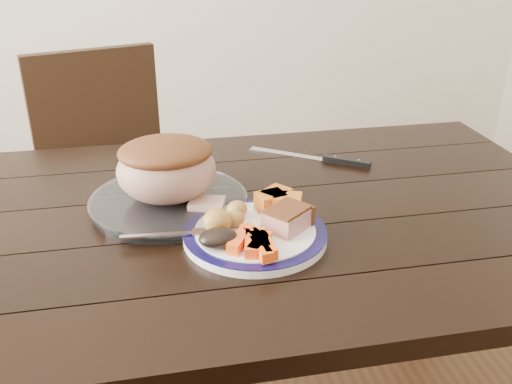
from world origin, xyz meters
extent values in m
cube|color=black|center=(0.00, 0.00, 0.73)|extent=(1.61, 0.91, 0.04)
cube|color=black|center=(0.72, 0.37, 0.35)|extent=(0.07, 0.07, 0.71)
cube|color=black|center=(-0.24, 0.65, 0.45)|extent=(0.53, 0.53, 0.04)
cube|color=black|center=(-0.30, 0.84, 0.70)|extent=(0.41, 0.17, 0.46)
cube|color=black|center=(-0.12, 0.88, 0.21)|extent=(0.04, 0.04, 0.43)
cube|color=black|center=(-0.01, 0.53, 0.21)|extent=(0.04, 0.04, 0.43)
cube|color=black|center=(-0.46, 0.77, 0.21)|extent=(0.04, 0.04, 0.43)
cube|color=black|center=(-0.35, 0.42, 0.21)|extent=(0.04, 0.04, 0.43)
cylinder|color=white|center=(0.06, -0.12, 0.76)|extent=(0.27, 0.27, 0.02)
torus|color=#0F0B37|center=(0.06, -0.12, 0.77)|extent=(0.27, 0.27, 0.02)
cylinder|color=white|center=(-0.09, 0.05, 0.76)|extent=(0.32, 0.32, 0.02)
cube|color=tan|center=(0.12, -0.12, 0.79)|extent=(0.10, 0.10, 0.04)
ellipsoid|color=gold|center=(0.03, -0.06, 0.79)|extent=(0.04, 0.04, 0.03)
ellipsoid|color=gold|center=(-0.01, -0.11, 0.79)|extent=(0.05, 0.05, 0.05)
ellipsoid|color=gold|center=(0.02, -0.10, 0.79)|extent=(0.04, 0.03, 0.03)
cube|color=#FF5715|center=(0.04, -0.19, 0.78)|extent=(0.04, 0.07, 0.02)
cube|color=#FF5715|center=(0.05, -0.21, 0.78)|extent=(0.03, 0.07, 0.02)
cube|color=#FF5715|center=(0.05, -0.16, 0.78)|extent=(0.04, 0.07, 0.02)
cube|color=#FF5715|center=(0.02, -0.17, 0.78)|extent=(0.05, 0.07, 0.02)
cube|color=#FF5715|center=(0.06, -0.18, 0.78)|extent=(0.02, 0.07, 0.02)
cube|color=#FF5715|center=(0.05, -0.19, 0.78)|extent=(0.06, 0.07, 0.02)
cube|color=#FF5715|center=(0.06, -0.20, 0.78)|extent=(0.03, 0.07, 0.02)
cube|color=orange|center=(0.10, -0.05, 0.79)|extent=(0.06, 0.06, 0.04)
cube|color=orange|center=(0.12, -0.04, 0.79)|extent=(0.07, 0.07, 0.04)
cube|color=orange|center=(0.14, -0.06, 0.79)|extent=(0.07, 0.06, 0.04)
ellipsoid|color=black|center=(-0.02, -0.16, 0.79)|extent=(0.07, 0.05, 0.03)
cube|color=silver|center=(-0.12, -0.11, 0.77)|extent=(0.14, 0.02, 0.00)
cube|color=silver|center=(-0.04, -0.11, 0.77)|extent=(0.05, 0.03, 0.00)
ellipsoid|color=tan|center=(-0.09, 0.05, 0.83)|extent=(0.20, 0.18, 0.13)
cube|color=tan|center=(-0.02, -0.01, 0.78)|extent=(0.08, 0.07, 0.02)
cube|color=silver|center=(0.22, 0.29, 0.75)|extent=(0.18, 0.13, 0.00)
cube|color=black|center=(0.35, 0.20, 0.76)|extent=(0.11, 0.08, 0.01)
camera|label=1|loc=(-0.12, -1.04, 1.30)|focal=40.00mm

